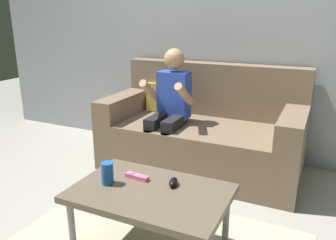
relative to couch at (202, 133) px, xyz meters
name	(u,v)px	position (x,y,z in m)	size (l,w,h in m)	color
wall_back	(223,17)	(0.02, 0.39, 0.95)	(5.09, 0.05, 2.50)	#999EA8
couch	(202,133)	(0.00, 0.00, 0.00)	(1.63, 0.80, 0.87)	#75604C
person_seated_on_couch	(169,105)	(-0.22, -0.19, 0.27)	(0.36, 0.44, 1.01)	black
coffee_table	(150,197)	(0.15, -1.23, 0.05)	(0.81, 0.53, 0.40)	brown
game_remote_pink_near_edge	(137,177)	(0.02, -1.14, 0.11)	(0.14, 0.05, 0.03)	pink
nunchuk_black	(173,182)	(0.24, -1.13, 0.11)	(0.06, 0.10, 0.05)	black
soda_can	(107,173)	(-0.09, -1.26, 0.15)	(0.07, 0.07, 0.12)	#1959B2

